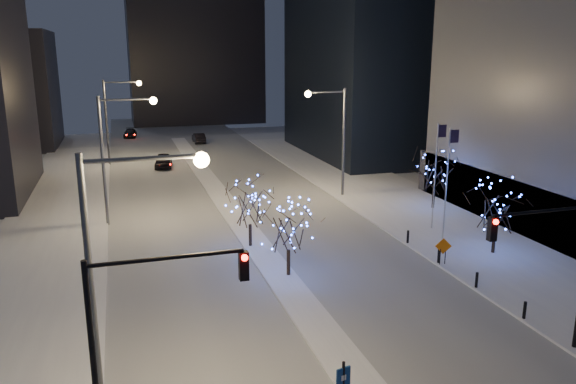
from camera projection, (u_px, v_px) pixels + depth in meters
name	position (u px, v px, depth m)	size (l,w,h in m)	color
road	(217.00, 192.00, 54.19)	(20.00, 130.00, 0.02)	#ADB3BC
median	(227.00, 204.00, 49.54)	(2.00, 80.00, 0.15)	white
east_sidewalk	(437.00, 222.00, 44.48)	(10.00, 90.00, 0.15)	white
west_sidewalk	(43.00, 260.00, 36.31)	(8.00, 90.00, 0.15)	white
horizon_block	(192.00, 8.00, 103.64)	(24.00, 14.00, 42.00)	black
street_lamp_w_near	(120.00, 251.00, 19.47)	(4.40, 0.56, 10.00)	#595E66
street_lamp_w_mid	(116.00, 142.00, 42.66)	(4.40, 0.56, 10.00)	#595E66
street_lamp_w_far	(115.00, 110.00, 65.86)	(4.40, 0.56, 10.00)	#595E66
street_lamp_east	(335.00, 128.00, 50.82)	(3.90, 0.56, 10.00)	#595E66
traffic_signal_west	(141.00, 320.00, 18.17)	(5.26, 0.43, 7.00)	black
traffic_signal_east	(558.00, 255.00, 24.00)	(5.26, 0.43, 7.00)	black
flagpoles	(442.00, 172.00, 40.32)	(1.35, 2.60, 8.00)	silver
bollards	(457.00, 267.00, 33.72)	(0.16, 12.16, 0.90)	black
car_near	(163.00, 161.00, 65.41)	(1.89, 4.69, 1.60)	black
car_mid	(199.00, 138.00, 82.99)	(1.53, 4.40, 1.45)	black
car_far	(130.00, 133.00, 88.23)	(1.83, 4.50, 1.31)	black
holiday_tree_median_near	(288.00, 229.00, 33.09)	(4.18, 4.18, 4.53)	black
holiday_tree_median_far	(250.00, 204.00, 38.13)	(3.92, 3.92, 4.73)	black
holiday_tree_plaza_near	(497.00, 208.00, 36.78)	(4.17, 4.17, 4.92)	black
holiday_tree_plaza_far	(435.00, 173.00, 47.49)	(5.21, 5.21, 4.92)	black
construction_sign	(443.00, 249.00, 35.19)	(1.02, 0.34, 1.73)	black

